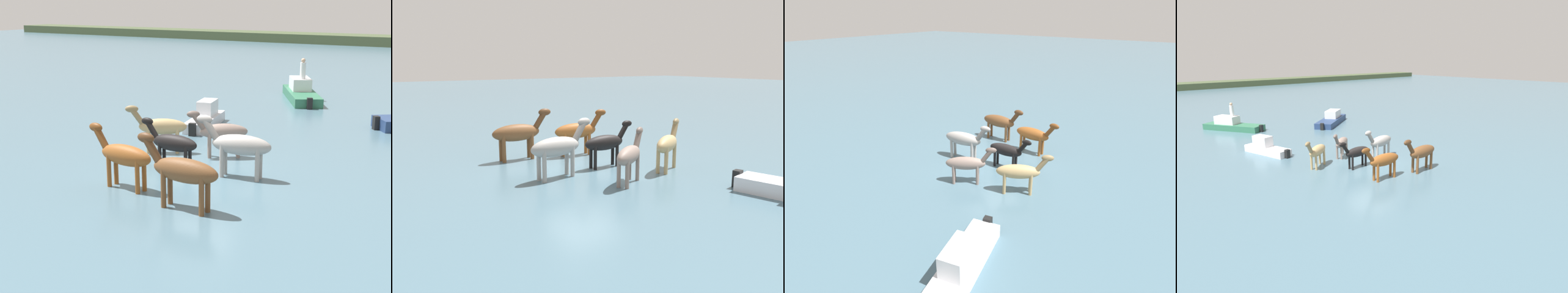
{
  "view_description": "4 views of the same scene",
  "coord_description": "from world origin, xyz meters",
  "views": [
    {
      "loc": [
        9.17,
        -14.86,
        5.62
      ],
      "look_at": [
        0.43,
        -0.52,
        1.15
      ],
      "focal_mm": 50.79,
      "sensor_mm": 36.0,
      "label": 1
    },
    {
      "loc": [
        8.33,
        12.99,
        3.96
      ],
      "look_at": [
        0.22,
        0.61,
        0.99
      ],
      "focal_mm": 39.08,
      "sensor_mm": 36.0,
      "label": 2
    },
    {
      "loc": [
        -7.87,
        11.95,
        7.13
      ],
      "look_at": [
        0.83,
        -0.03,
        0.63
      ],
      "focal_mm": 28.7,
      "sensor_mm": 36.0,
      "label": 3
    },
    {
      "loc": [
        -12.79,
        -13.78,
        6.31
      ],
      "look_at": [
        0.43,
        0.21,
        1.02
      ],
      "focal_mm": 30.42,
      "sensor_mm": 36.0,
      "label": 4
    }
  ],
  "objects": [
    {
      "name": "horse_mid_herd",
      "position": [
        1.38,
        -2.77,
        1.12
      ],
      "size": [
        2.61,
        0.61,
        2.04
      ],
      "rotation": [
        0.0,
        0.0,
        3.14
      ],
      "color": "brown",
      "rests_on": "ground_plane"
    },
    {
      "name": "horse_pinto_flank",
      "position": [
        -1.1,
        -2.22,
        1.06
      ],
      "size": [
        2.48,
        0.7,
        1.92
      ],
      "rotation": [
        0.0,
        0.0,
        3.07
      ],
      "color": "brown",
      "rests_on": "ground_plane"
    },
    {
      "name": "horse_gray_outer",
      "position": [
        -2.51,
        1.78,
        1.0
      ],
      "size": [
        2.19,
        1.49,
        1.81
      ],
      "rotation": [
        0.0,
        0.0,
        3.67
      ],
      "color": "tan",
      "rests_on": "ground_plane"
    },
    {
      "name": "horse_dark_mare",
      "position": [
        1.4,
        0.54,
        1.1
      ],
      "size": [
        2.59,
        0.87,
        2.0
      ],
      "rotation": [
        0.0,
        0.0,
        3.29
      ],
      "color": "#9E9993",
      "rests_on": "ground_plane"
    },
    {
      "name": "ground_plane",
      "position": [
        0.0,
        0.0,
        0.0
      ],
      "size": [
        155.23,
        155.23,
        0.0
      ],
      "primitive_type": "plane",
      "color": "#476675"
    },
    {
      "name": "horse_dun_straggler",
      "position": [
        -0.89,
        0.15,
        0.94
      ],
      "size": [
        2.2,
        0.55,
        1.71
      ],
      "rotation": [
        0.0,
        0.0,
        3.17
      ],
      "color": "black",
      "rests_on": "ground_plane"
    },
    {
      "name": "horse_chestnut_trailing",
      "position": [
        -0.23,
        2.39,
        0.96
      ],
      "size": [
        2.07,
        1.5,
        1.74
      ],
      "rotation": [
        0.0,
        0.0,
        3.71
      ],
      "color": "gray",
      "rests_on": "ground_plane"
    }
  ]
}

